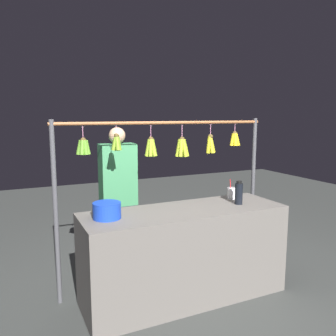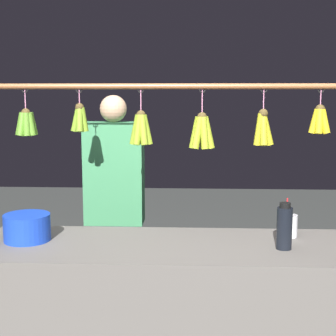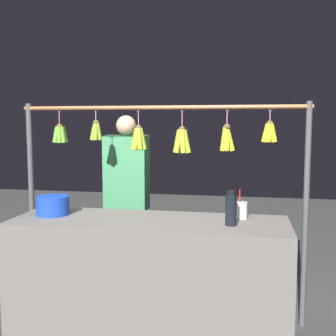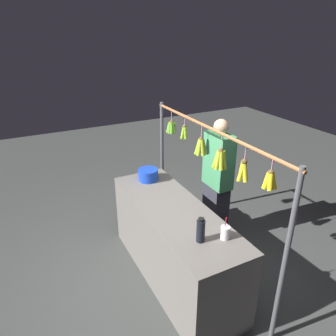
{
  "view_description": "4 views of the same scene",
  "coord_description": "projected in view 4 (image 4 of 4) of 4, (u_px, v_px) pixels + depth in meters",
  "views": [
    {
      "loc": [
        1.47,
        2.77,
        1.74
      ],
      "look_at": [
        0.17,
        0.0,
        1.27
      ],
      "focal_mm": 37.18,
      "sensor_mm": 36.0,
      "label": 1
    },
    {
      "loc": [
        -0.11,
        2.48,
        1.63
      ],
      "look_at": [
        0.0,
        0.0,
        1.26
      ],
      "focal_mm": 54.45,
      "sensor_mm": 36.0,
      "label": 2
    },
    {
      "loc": [
        -0.65,
        2.78,
        1.54
      ],
      "look_at": [
        -0.14,
        0.0,
        1.23
      ],
      "focal_mm": 44.58,
      "sensor_mm": 36.0,
      "label": 3
    },
    {
      "loc": [
        -2.46,
        1.33,
        2.58
      ],
      "look_at": [
        0.15,
        0.0,
        1.26
      ],
      "focal_mm": 34.13,
      "sensor_mm": 36.0,
      "label": 4
    }
  ],
  "objects": [
    {
      "name": "display_rack",
      "position": [
        210.0,
        167.0,
        3.26
      ],
      "size": [
        2.27,
        0.14,
        1.7
      ],
      "color": "#4C4C51",
      "rests_on": "ground"
    },
    {
      "name": "market_counter",
      "position": [
        174.0,
        243.0,
        3.43
      ],
      "size": [
        1.93,
        0.64,
        0.87
      ],
      "primitive_type": "cube",
      "color": "#66605B",
      "rests_on": "ground"
    },
    {
      "name": "vendor_person",
      "position": [
        217.0,
        183.0,
        3.94
      ],
      "size": [
        0.38,
        0.21,
        1.61
      ],
      "color": "#2D2D38",
      "rests_on": "ground"
    },
    {
      "name": "blue_bucket",
      "position": [
        148.0,
        175.0,
        3.83
      ],
      "size": [
        0.24,
        0.24,
        0.14
      ],
      "primitive_type": "cylinder",
      "color": "blue",
      "rests_on": "market_counter"
    },
    {
      "name": "ground_plane",
      "position": [
        174.0,
        274.0,
        3.61
      ],
      "size": [
        12.0,
        12.0,
        0.0
      ],
      "primitive_type": "plane",
      "color": "#3E413E"
    },
    {
      "name": "water_bottle",
      "position": [
        201.0,
        230.0,
        2.72
      ],
      "size": [
        0.08,
        0.08,
        0.23
      ],
      "color": "black",
      "rests_on": "market_counter"
    },
    {
      "name": "drink_cup",
      "position": [
        225.0,
        232.0,
        2.78
      ],
      "size": [
        0.09,
        0.09,
        0.21
      ],
      "color": "silver",
      "rests_on": "market_counter"
    }
  ]
}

